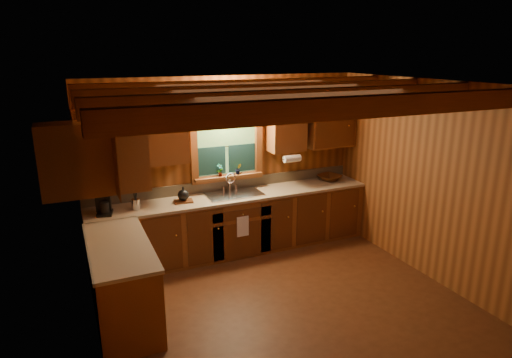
{
  "coord_description": "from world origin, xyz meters",
  "views": [
    {
      "loc": [
        -2.22,
        -4.2,
        2.93
      ],
      "look_at": [
        0.0,
        0.8,
        1.35
      ],
      "focal_mm": 31.12,
      "sensor_mm": 36.0,
      "label": 1
    }
  ],
  "objects": [
    {
      "name": "dishwasher_panel",
      "position": [
        -1.47,
        0.68,
        0.43
      ],
      "size": [
        0.02,
        0.6,
        0.8
      ],
      "primitive_type": "cube",
      "color": "white",
      "rests_on": "base_cabinets"
    },
    {
      "name": "window",
      "position": [
        0.0,
        1.87,
        1.53
      ],
      "size": [
        1.12,
        0.08,
        1.0
      ],
      "color": "brown",
      "rests_on": "room"
    },
    {
      "name": "backsplash",
      "position": [
        0.0,
        1.89,
        0.98
      ],
      "size": [
        4.2,
        0.02,
        0.16
      ],
      "primitive_type": "cube",
      "color": "#9C8969",
      "rests_on": "room"
    },
    {
      "name": "potted_plant_right",
      "position": [
        0.16,
        1.82,
        1.22
      ],
      "size": [
        0.1,
        0.08,
        0.16
      ],
      "primitive_type": "imported",
      "rotation": [
        0.0,
        0.0,
        -0.09
      ],
      "color": "#512811",
      "rests_on": "window_sill"
    },
    {
      "name": "countertop",
      "position": [
        -0.48,
        1.29,
        0.88
      ],
      "size": [
        4.2,
        2.24,
        0.04
      ],
      "color": "tan",
      "rests_on": "base_cabinets"
    },
    {
      "name": "cutting_board",
      "position": [
        -0.77,
        1.58,
        0.91
      ],
      "size": [
        0.27,
        0.21,
        0.02
      ],
      "primitive_type": "cube",
      "rotation": [
        0.0,
        0.0,
        -0.11
      ],
      "color": "#512811",
      "rests_on": "countertop"
    },
    {
      "name": "window_sill",
      "position": [
        0.0,
        1.82,
        1.12
      ],
      "size": [
        1.06,
        0.14,
        0.04
      ],
      "primitive_type": "cube",
      "color": "brown",
      "rests_on": "room"
    },
    {
      "name": "room",
      "position": [
        0.0,
        0.0,
        1.3
      ],
      "size": [
        4.2,
        4.2,
        4.2
      ],
      "color": "#4D2712",
      "rests_on": "ground"
    },
    {
      "name": "ceiling_beams",
      "position": [
        0.0,
        0.0,
        2.49
      ],
      "size": [
        4.2,
        2.54,
        0.18
      ],
      "color": "brown",
      "rests_on": "room"
    },
    {
      "name": "wicker_basket",
      "position": [
        1.7,
        1.66,
        0.94
      ],
      "size": [
        0.45,
        0.45,
        0.09
      ],
      "primitive_type": "imported",
      "rotation": [
        0.0,
        0.0,
        0.28
      ],
      "color": "#48230C",
      "rests_on": "countertop"
    },
    {
      "name": "potted_plant_left",
      "position": [
        -0.14,
        1.81,
        1.24
      ],
      "size": [
        0.12,
        0.1,
        0.19
      ],
      "primitive_type": "imported",
      "rotation": [
        0.0,
        0.0,
        0.4
      ],
      "color": "#512811",
      "rests_on": "window_sill"
    },
    {
      "name": "base_cabinets",
      "position": [
        -0.49,
        1.28,
        0.43
      ],
      "size": [
        4.2,
        2.22,
        0.86
      ],
      "color": "brown",
      "rests_on": "ground"
    },
    {
      "name": "paper_towel_roll",
      "position": [
        0.92,
        1.53,
        1.37
      ],
      "size": [
        0.27,
        0.11,
        0.11
      ],
      "primitive_type": "cylinder",
      "rotation": [
        0.0,
        1.57,
        0.0
      ],
      "color": "white",
      "rests_on": "upper_cabinets"
    },
    {
      "name": "coffee_maker",
      "position": [
        -1.83,
        1.54,
        1.07
      ],
      "size": [
        0.19,
        0.24,
        0.34
      ],
      "rotation": [
        0.0,
        0.0,
        -0.21
      ],
      "color": "black",
      "rests_on": "countertop"
    },
    {
      "name": "sink",
      "position": [
        0.0,
        1.6,
        0.86
      ],
      "size": [
        0.82,
        0.48,
        0.43
      ],
      "color": "silver",
      "rests_on": "countertop"
    },
    {
      "name": "dish_towel",
      "position": [
        0.0,
        1.26,
        0.52
      ],
      "size": [
        0.18,
        0.01,
        0.3
      ],
      "primitive_type": "cube",
      "color": "white",
      "rests_on": "base_cabinets"
    },
    {
      "name": "wall_sconce",
      "position": [
        0.0,
        1.75,
        2.16
      ],
      "size": [
        0.45,
        0.21,
        0.17
      ],
      "color": "black",
      "rests_on": "room"
    },
    {
      "name": "utensil_crock",
      "position": [
        -1.43,
        1.54,
        0.98
      ],
      "size": [
        0.11,
        0.11,
        0.32
      ],
      "rotation": [
        0.0,
        0.0,
        0.16
      ],
      "color": "silver",
      "rests_on": "countertop"
    },
    {
      "name": "upper_cabinets",
      "position": [
        -0.56,
        1.42,
        1.84
      ],
      "size": [
        4.19,
        1.77,
        0.78
      ],
      "color": "brown",
      "rests_on": "room"
    },
    {
      "name": "teakettle",
      "position": [
        -0.77,
        1.58,
        1.0
      ],
      "size": [
        0.16,
        0.16,
        0.2
      ],
      "rotation": [
        0.0,
        0.0,
        0.2
      ],
      "color": "black",
      "rests_on": "cutting_board"
    }
  ]
}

